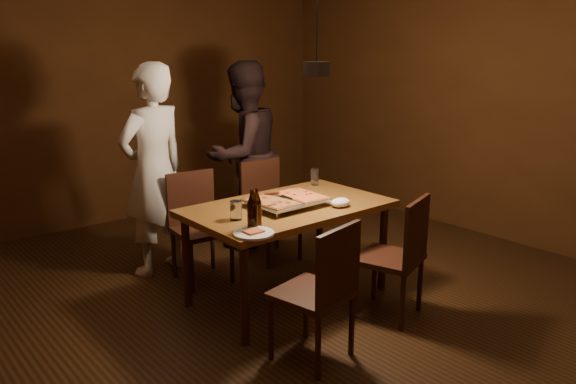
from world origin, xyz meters
TOP-DOWN VIEW (x-y plane):
  - room_shell at (0.00, 0.00)m, footprint 6.00×6.00m
  - dining_table at (-0.06, 0.23)m, footprint 1.50×0.90m
  - chair_far_left at (-0.38, 1.03)m, footprint 0.46×0.46m
  - chair_far_right at (0.36, 1.04)m, footprint 0.44×0.44m
  - chair_near_left at (-0.48, -0.61)m, footprint 0.49×0.49m
  - chair_near_right at (0.34, -0.53)m, footprint 0.53×0.53m
  - pizza_tray at (-0.08, 0.22)m, footprint 0.56×0.47m
  - pizza_meat at (-0.23, 0.22)m, footprint 0.27×0.39m
  - pizza_cheese at (0.06, 0.22)m, footprint 0.26×0.40m
  - spatula at (-0.07, 0.23)m, footprint 0.19×0.25m
  - beer_bottle_a at (-0.60, -0.06)m, footprint 0.07×0.07m
  - beer_bottle_b at (-0.55, -0.04)m, footprint 0.07×0.07m
  - water_glass_left at (-0.57, 0.18)m, footprint 0.08×0.08m
  - water_glass_right at (0.51, 0.56)m, footprint 0.07×0.07m
  - plate_slice at (-0.66, -0.15)m, footprint 0.26×0.26m
  - napkin at (0.21, -0.06)m, footprint 0.16×0.12m
  - diner_white at (-0.58, 1.37)m, footprint 0.73×0.56m
  - diner_dark at (0.41, 1.47)m, footprint 0.96×0.80m
  - pendant_lamp at (0.00, 0.00)m, footprint 0.18×0.18m

SIDE VIEW (x-z plane):
  - chair_far_left at x=-0.38m, z-range 0.29..0.78m
  - chair_far_right at x=0.36m, z-range 0.29..0.78m
  - chair_near_left at x=-0.48m, z-range 0.29..0.78m
  - chair_near_right at x=0.34m, z-range 0.29..0.78m
  - dining_table at x=-0.06m, z-range 0.30..1.05m
  - plate_slice at x=-0.66m, z-range 0.75..0.77m
  - pizza_tray at x=-0.08m, z-range 0.75..0.80m
  - napkin at x=0.21m, z-range 0.75..0.82m
  - pizza_meat at x=-0.23m, z-range 0.80..0.82m
  - pizza_cheese at x=0.06m, z-range 0.80..0.82m
  - spatula at x=-0.07m, z-range 0.79..0.83m
  - water_glass_left at x=-0.57m, z-range 0.75..0.88m
  - water_glass_right at x=0.51m, z-range 0.75..0.89m
  - beer_bottle_b at x=-0.55m, z-range 0.75..1.01m
  - beer_bottle_a at x=-0.60m, z-range 0.75..1.01m
  - diner_dark at x=0.41m, z-range 0.00..1.77m
  - diner_white at x=-0.58m, z-range 0.00..1.78m
  - room_shell at x=0.00m, z-range -1.60..4.40m
  - pendant_lamp at x=0.00m, z-range 1.21..2.31m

